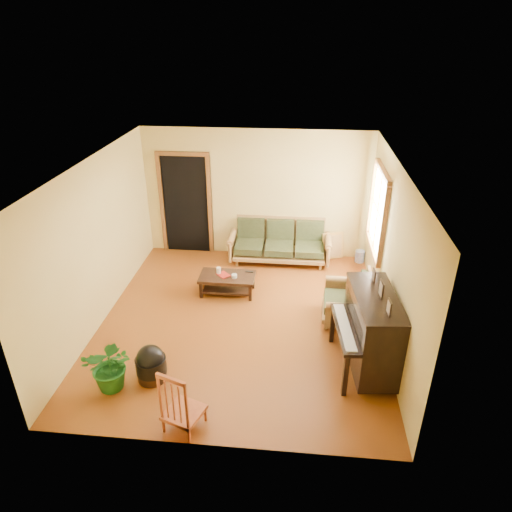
# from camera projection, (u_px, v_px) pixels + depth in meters

# --- Properties ---
(floor) EXTENTS (5.00, 5.00, 0.00)m
(floor) POSITION_uv_depth(u_px,v_px,m) (241.00, 320.00, 7.49)
(floor) COLOR #602B0C
(floor) RESTS_ON ground
(doorway) EXTENTS (1.08, 0.16, 2.05)m
(doorway) POSITION_uv_depth(u_px,v_px,m) (186.00, 205.00, 9.34)
(doorway) COLOR black
(doorway) RESTS_ON floor
(window) EXTENTS (0.12, 1.36, 1.46)m
(window) POSITION_uv_depth(u_px,v_px,m) (378.00, 211.00, 7.76)
(window) COLOR white
(window) RESTS_ON right_wall
(sofa) EXTENTS (2.00, 0.84, 0.86)m
(sofa) POSITION_uv_depth(u_px,v_px,m) (279.00, 242.00, 9.16)
(sofa) COLOR olive
(sofa) RESTS_ON floor
(coffee_table) EXTENTS (0.99, 0.54, 0.36)m
(coffee_table) POSITION_uv_depth(u_px,v_px,m) (228.00, 284.00, 8.17)
(coffee_table) COLOR black
(coffee_table) RESTS_ON floor
(armchair) EXTENTS (0.85, 0.89, 0.86)m
(armchair) POSITION_uv_depth(u_px,v_px,m) (346.00, 298.00, 7.30)
(armchair) COLOR olive
(armchair) RESTS_ON floor
(piano) EXTENTS (0.90, 1.39, 1.16)m
(piano) POSITION_uv_depth(u_px,v_px,m) (372.00, 333.00, 6.23)
(piano) COLOR black
(piano) RESTS_ON floor
(footstool) EXTENTS (0.55, 0.55, 0.40)m
(footstool) POSITION_uv_depth(u_px,v_px,m) (151.00, 367.00, 6.18)
(footstool) COLOR black
(footstool) RESTS_ON floor
(red_chair) EXTENTS (0.55, 0.57, 0.90)m
(red_chair) POSITION_uv_depth(u_px,v_px,m) (183.00, 398.00, 5.32)
(red_chair) COLOR #933D1A
(red_chair) RESTS_ON floor
(leaning_frame) EXTENTS (0.45, 0.23, 0.59)m
(leaning_frame) POSITION_uv_depth(u_px,v_px,m) (333.00, 245.00, 9.33)
(leaning_frame) COLOR #C09140
(leaning_frame) RESTS_ON floor
(ceramic_crock) EXTENTS (0.24, 0.24, 0.24)m
(ceramic_crock) POSITION_uv_depth(u_px,v_px,m) (360.00, 256.00, 9.28)
(ceramic_crock) COLOR #3749A7
(ceramic_crock) RESTS_ON floor
(potted_plant) EXTENTS (0.69, 0.60, 0.73)m
(potted_plant) POSITION_uv_depth(u_px,v_px,m) (111.00, 366.00, 5.95)
(potted_plant) COLOR #175318
(potted_plant) RESTS_ON floor
(book) EXTENTS (0.29, 0.29, 0.02)m
(book) POSITION_uv_depth(u_px,v_px,m) (219.00, 276.00, 8.04)
(book) COLOR maroon
(book) RESTS_ON coffee_table
(candle) EXTENTS (0.09, 0.09, 0.13)m
(candle) POSITION_uv_depth(u_px,v_px,m) (219.00, 271.00, 8.11)
(candle) COLOR white
(candle) RESTS_ON coffee_table
(glass_jar) EXTENTS (0.10, 0.10, 0.06)m
(glass_jar) POSITION_uv_depth(u_px,v_px,m) (234.00, 276.00, 8.01)
(glass_jar) COLOR silver
(glass_jar) RESTS_ON coffee_table
(remote) EXTENTS (0.15, 0.05, 0.01)m
(remote) POSITION_uv_depth(u_px,v_px,m) (249.00, 272.00, 8.20)
(remote) COLOR black
(remote) RESTS_ON coffee_table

